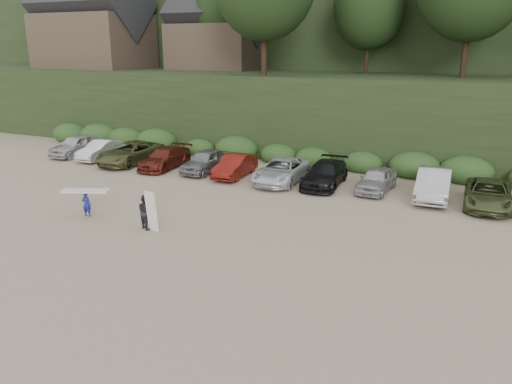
% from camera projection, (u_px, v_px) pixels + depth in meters
% --- Properties ---
extents(ground, '(120.00, 120.00, 0.00)m').
position_uv_depth(ground, '(195.00, 232.00, 22.81)').
color(ground, tan).
rests_on(ground, ground).
extents(hillside_backdrop, '(90.00, 41.50, 28.00)m').
position_uv_depth(hillside_backdrop, '(374.00, 14.00, 50.98)').
color(hillside_backdrop, black).
rests_on(hillside_backdrop, ground).
extents(parked_cars, '(39.26, 5.68, 1.64)m').
position_uv_depth(parked_cars, '(303.00, 172.00, 30.49)').
color(parked_cars, silver).
rests_on(parked_cars, ground).
extents(child_surfer, '(2.35, 1.47, 1.37)m').
position_uv_depth(child_surfer, '(86.00, 198.00, 24.60)').
color(child_surfer, navy).
rests_on(child_surfer, ground).
extents(adult_surfer, '(1.27, 0.88, 1.92)m').
position_uv_depth(adult_surfer, '(146.00, 212.00, 22.98)').
color(adult_surfer, black).
rests_on(adult_surfer, ground).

